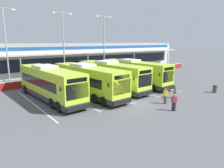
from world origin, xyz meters
TOP-DOWN VIEW (x-y plane):
  - ground_plane at (0.00, 0.00)m, footprint 200.00×200.00m
  - terminal_building at (-0.00, 26.91)m, footprint 70.00×13.00m
  - red_barrier_wall at (0.00, 14.50)m, footprint 60.00×0.40m
  - coach_bus_leftmost at (-6.34, 6.61)m, footprint 3.40×12.26m
  - coach_bus_left_centre at (-2.07, 5.53)m, footprint 3.40×12.26m
  - coach_bus_centre at (2.18, 6.51)m, footprint 3.40×12.26m
  - coach_bus_right_centre at (6.53, 6.61)m, footprint 3.40×12.26m
  - bay_stripe_far_west at (-8.40, 6.00)m, footprint 0.14×13.00m
  - bay_stripe_west at (-4.20, 6.00)m, footprint 0.14×13.00m
  - bay_stripe_mid_west at (0.00, 6.00)m, footprint 0.14×13.00m
  - bay_stripe_centre at (4.20, 6.00)m, footprint 0.14×13.00m
  - bay_stripe_mid_east at (8.40, 6.00)m, footprint 0.14×13.00m
  - pedestrian_with_handbag at (2.61, -2.31)m, footprint 0.61×0.53m
  - pedestrian_in_dark_coat at (1.45, -4.22)m, footprint 0.49×0.42m
  - pedestrian_child at (5.26, -1.61)m, footprint 0.53×0.33m
  - lamp_post_west at (-8.47, 16.78)m, footprint 3.24×0.28m
  - lamp_post_centre at (-0.06, 16.33)m, footprint 3.24×0.28m
  - lamp_post_east at (7.80, 16.08)m, footprint 3.24×0.28m
  - litter_bin at (11.44, -3.15)m, footprint 0.54×0.54m

SIDE VIEW (x-z plane):
  - ground_plane at x=0.00m, z-range 0.00..0.00m
  - bay_stripe_far_west at x=-8.40m, z-range 0.00..0.01m
  - bay_stripe_west at x=-4.20m, z-range 0.00..0.01m
  - bay_stripe_mid_west at x=0.00m, z-range 0.00..0.01m
  - bay_stripe_centre at x=4.20m, z-range 0.00..0.01m
  - bay_stripe_mid_east at x=8.40m, z-range 0.00..0.01m
  - litter_bin at x=11.44m, z-range 0.00..0.93m
  - red_barrier_wall at x=0.00m, z-range 0.01..1.10m
  - pedestrian_with_handbag at x=2.61m, z-range 0.05..1.67m
  - pedestrian_in_dark_coat at x=1.45m, z-range 0.06..1.68m
  - pedestrian_child at x=5.26m, z-range 0.06..1.68m
  - coach_bus_leftmost at x=-6.34m, z-range -0.10..3.68m
  - coach_bus_left_centre at x=-2.07m, z-range -0.10..3.68m
  - coach_bus_centre at x=2.18m, z-range -0.10..3.68m
  - coach_bus_right_centre at x=6.53m, z-range -0.10..3.68m
  - terminal_building at x=0.00m, z-range 0.01..6.01m
  - lamp_post_west at x=-8.47m, z-range 0.79..11.79m
  - lamp_post_centre at x=-0.06m, z-range 0.79..11.79m
  - lamp_post_east at x=7.80m, z-range 0.79..11.79m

